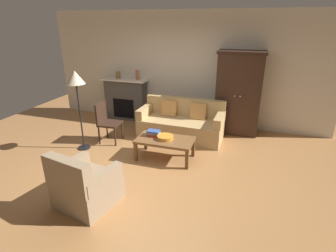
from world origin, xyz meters
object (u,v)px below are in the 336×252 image
object	(u,v)px
fireplace	(126,99)
fruit_bowl	(165,137)
armoire	(238,93)
floor_lamp	(76,82)
coffee_table	(165,141)
book_stack	(154,133)
armchair_near_left	(85,186)
couch	(182,124)
mantel_vase_bronze	(118,75)
side_chair_wooden	(106,120)
mantel_vase_terracotta	(137,75)

from	to	relation	value
fireplace	fruit_bowl	xyz separation A→B (m)	(1.75, -1.87, -0.11)
fireplace	fruit_bowl	size ratio (longest dim) A/B	3.95
armoire	floor_lamp	world-z (taller)	armoire
fruit_bowl	coffee_table	bearing A→B (deg)	-118.79
fruit_bowl	book_stack	distance (m)	0.27
floor_lamp	coffee_table	bearing A→B (deg)	3.29
fireplace	armchair_near_left	xyz separation A→B (m)	(1.08, -3.58, -0.25)
floor_lamp	couch	bearing A→B (deg)	34.32
mantel_vase_bronze	armchair_near_left	xyz separation A→B (m)	(1.26, -3.56, -0.89)
couch	book_stack	size ratio (longest dim) A/B	7.42
couch	side_chair_wooden	size ratio (longest dim) A/B	2.16
fireplace	side_chair_wooden	bearing A→B (deg)	-80.55
armoire	couch	size ratio (longest dim) A/B	1.00
fruit_bowl	armchair_near_left	xyz separation A→B (m)	(-0.66, -1.71, -0.14)
fireplace	floor_lamp	size ratio (longest dim) A/B	0.76
armchair_near_left	floor_lamp	xyz separation A→B (m)	(-1.13, 1.60, 1.11)
fireplace	floor_lamp	xyz separation A→B (m)	(-0.05, -1.98, 0.86)
floor_lamp	armchair_near_left	bearing A→B (deg)	-54.65
mantel_vase_terracotta	fruit_bowl	bearing A→B (deg)	-53.58
armoire	floor_lamp	xyz separation A→B (m)	(-3.00, -1.90, 0.46)
fireplace	fruit_bowl	distance (m)	2.56
floor_lamp	mantel_vase_bronze	bearing A→B (deg)	93.79
armchair_near_left	armoire	bearing A→B (deg)	61.96
fireplace	couch	world-z (taller)	fireplace
fireplace	book_stack	size ratio (longest dim) A/B	4.81
fruit_bowl	armchair_near_left	distance (m)	1.84
couch	armoire	bearing A→B (deg)	29.21
fruit_bowl	floor_lamp	distance (m)	2.05
book_stack	armchair_near_left	world-z (taller)	armchair_near_left
mantel_vase_terracotta	couch	bearing A→B (deg)	-27.29
coffee_table	couch	bearing A→B (deg)	88.57
armchair_near_left	floor_lamp	size ratio (longest dim) A/B	0.55
couch	fruit_bowl	world-z (taller)	couch
book_stack	mantel_vase_bronze	world-z (taller)	mantel_vase_bronze
armoire	mantel_vase_bronze	world-z (taller)	armoire
book_stack	coffee_table	bearing A→B (deg)	-16.75
armoire	mantel_vase_bronze	bearing A→B (deg)	178.90
armoire	mantel_vase_bronze	xyz separation A→B (m)	(-3.13, 0.06, 0.24)
side_chair_wooden	mantel_vase_terracotta	bearing A→B (deg)	84.97
fruit_bowl	book_stack	bearing A→B (deg)	164.74
mantel_vase_terracotta	armchair_near_left	bearing A→B (deg)	-78.81
armoire	fruit_bowl	world-z (taller)	armoire
coffee_table	mantel_vase_terracotta	distance (m)	2.47
fruit_bowl	mantel_vase_bronze	xyz separation A→B (m)	(-1.93, 1.85, 0.75)
armoire	side_chair_wooden	distance (m)	3.09
armoire	side_chair_wooden	bearing A→B (deg)	-152.23
armoire	fireplace	bearing A→B (deg)	178.49
couch	floor_lamp	distance (m)	2.47
fireplace	coffee_table	xyz separation A→B (m)	(1.74, -1.88, -0.20)
fireplace	mantel_vase_bronze	world-z (taller)	mantel_vase_bronze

